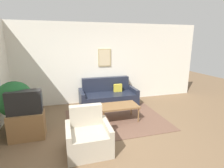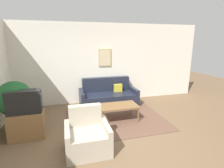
{
  "view_description": "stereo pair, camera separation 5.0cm",
  "coord_description": "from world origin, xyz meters",
  "px_view_note": "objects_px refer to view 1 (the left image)",
  "views": [
    {
      "loc": [
        -0.94,
        -3.25,
        2.08
      ],
      "look_at": [
        0.45,
        1.63,
        0.85
      ],
      "focal_mm": 28.0,
      "sensor_mm": 36.0,
      "label": 1
    },
    {
      "loc": [
        -0.89,
        -3.27,
        2.08
      ],
      "look_at": [
        0.45,
        1.63,
        0.85
      ],
      "focal_mm": 28.0,
      "sensor_mm": 36.0,
      "label": 2
    }
  ],
  "objects_px": {
    "couch": "(108,96)",
    "potted_plant_tall": "(15,100)",
    "coffee_table": "(119,106)",
    "armchair": "(88,137)",
    "tv": "(25,102)"
  },
  "relations": [
    {
      "from": "tv",
      "to": "couch",
      "type": "bearing_deg",
      "value": 35.33
    },
    {
      "from": "couch",
      "to": "tv",
      "type": "bearing_deg",
      "value": -144.67
    },
    {
      "from": "coffee_table",
      "to": "potted_plant_tall",
      "type": "distance_m",
      "value": 2.49
    },
    {
      "from": "coffee_table",
      "to": "tv",
      "type": "relative_size",
      "value": 1.46
    },
    {
      "from": "couch",
      "to": "potted_plant_tall",
      "type": "distance_m",
      "value": 2.85
    },
    {
      "from": "couch",
      "to": "armchair",
      "type": "relative_size",
      "value": 2.23
    },
    {
      "from": "couch",
      "to": "potted_plant_tall",
      "type": "height_order",
      "value": "potted_plant_tall"
    },
    {
      "from": "tv",
      "to": "armchair",
      "type": "height_order",
      "value": "tv"
    },
    {
      "from": "tv",
      "to": "armchair",
      "type": "relative_size",
      "value": 0.83
    },
    {
      "from": "coffee_table",
      "to": "tv",
      "type": "bearing_deg",
      "value": -172.04
    },
    {
      "from": "coffee_table",
      "to": "armchair",
      "type": "height_order",
      "value": "armchair"
    },
    {
      "from": "couch",
      "to": "coffee_table",
      "type": "xyz_separation_m",
      "value": [
        -0.03,
        -1.27,
        0.1
      ]
    },
    {
      "from": "armchair",
      "to": "potted_plant_tall",
      "type": "height_order",
      "value": "potted_plant_tall"
    },
    {
      "from": "coffee_table",
      "to": "potted_plant_tall",
      "type": "bearing_deg",
      "value": -179.75
    },
    {
      "from": "couch",
      "to": "tv",
      "type": "distance_m",
      "value": 2.79
    }
  ]
}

